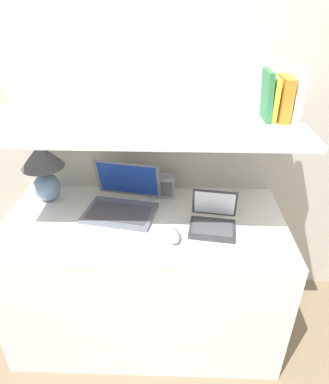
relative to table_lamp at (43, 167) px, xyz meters
The scene contains 14 objects.
ground_plane 1.21m from the table_lamp, 44.39° to the right, with size 12.00×12.00×0.00m, color #7A664C.
wall_back 0.63m from the table_lamp, 22.33° to the left, with size 6.00×0.05×2.40m.
desk 0.81m from the table_lamp, 19.02° to the right, with size 1.40×0.68×0.75m.
back_riser 0.66m from the table_lamp, 18.10° to the left, with size 1.40×0.04×1.22m.
shelf 0.62m from the table_lamp, 11.67° to the right, with size 1.40×0.61×0.03m.
table_lamp is the anchor object (origin of this frame).
laptop_large 0.45m from the table_lamp, 12.46° to the right, with size 0.40×0.36×0.23m.
laptop_small 0.92m from the table_lamp, 14.84° to the right, with size 0.24×0.23×0.17m.
computer_mouse 0.78m from the table_lamp, 25.74° to the right, with size 0.07×0.12×0.04m.
router_box 0.64m from the table_lamp, ahead, with size 0.13×0.08×0.12m.
book_white 1.26m from the table_lamp, ahead, with size 0.04×0.13×0.22m.
book_orange 1.21m from the table_lamp, ahead, with size 0.04×0.15×0.18m.
book_yellow 1.17m from the table_lamp, ahead, with size 0.02×0.12×0.18m.
book_green 1.15m from the table_lamp, ahead, with size 0.04×0.14×0.21m.
Camera 1 is at (0.15, -1.06, 1.73)m, focal length 32.00 mm.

